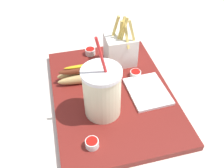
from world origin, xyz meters
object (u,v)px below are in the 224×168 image
object	(u,v)px
soda_cup	(102,92)
ketchup_cup_2	(92,143)
ketchup_cup_3	(90,51)
fries_basket	(120,49)
hot_dog_1	(84,74)
napkin_stack	(148,91)
ketchup_cup_1	(136,74)

from	to	relation	value
soda_cup	ketchup_cup_2	bearing A→B (deg)	-25.38
ketchup_cup_3	ketchup_cup_2	bearing A→B (deg)	-9.81
fries_basket	hot_dog_1	bearing A→B (deg)	-65.06
hot_dog_1	fries_basket	bearing A→B (deg)	114.94
soda_cup	hot_dog_1	distance (m)	0.15
hot_dog_1	ketchup_cup_2	size ratio (longest dim) A/B	5.03
fries_basket	soda_cup	bearing A→B (deg)	-27.51
soda_cup	napkin_stack	distance (m)	0.16
napkin_stack	ketchup_cup_3	bearing A→B (deg)	-150.61
fries_basket	ketchup_cup_3	size ratio (longest dim) A/B	4.83
napkin_stack	hot_dog_1	bearing A→B (deg)	-120.53
soda_cup	ketchup_cup_2	size ratio (longest dim) A/B	7.29
soda_cup	ketchup_cup_2	distance (m)	0.13
soda_cup	ketchup_cup_3	size ratio (longest dim) A/B	6.86
fries_basket	ketchup_cup_1	distance (m)	0.10
ketchup_cup_1	ketchup_cup_2	distance (m)	0.28
ketchup_cup_2	napkin_stack	xyz separation A→B (m)	(-0.14, 0.19, -0.01)
napkin_stack	ketchup_cup_2	bearing A→B (deg)	-53.62
ketchup_cup_1	ketchup_cup_3	size ratio (longest dim) A/B	0.98
soda_cup	ketchup_cup_3	distance (m)	0.27
ketchup_cup_3	napkin_stack	bearing A→B (deg)	29.39
ketchup_cup_2	napkin_stack	world-z (taller)	ketchup_cup_2
hot_dog_1	ketchup_cup_1	distance (m)	0.16
fries_basket	ketchup_cup_3	bearing A→B (deg)	-126.64
soda_cup	hot_dog_1	xyz separation A→B (m)	(-0.14, -0.03, -0.05)
hot_dog_1	ketchup_cup_2	bearing A→B (deg)	-5.15
soda_cup	napkin_stack	xyz separation A→B (m)	(-0.04, 0.14, -0.07)
hot_dog_1	ketchup_cup_3	size ratio (longest dim) A/B	4.74
ketchup_cup_3	fries_basket	bearing A→B (deg)	53.36
fries_basket	ketchup_cup_2	xyz separation A→B (m)	(0.30, -0.15, -0.04)
soda_cup	ketchup_cup_1	bearing A→B (deg)	131.44
fries_basket	ketchup_cup_1	xyz separation A→B (m)	(0.08, 0.03, -0.04)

